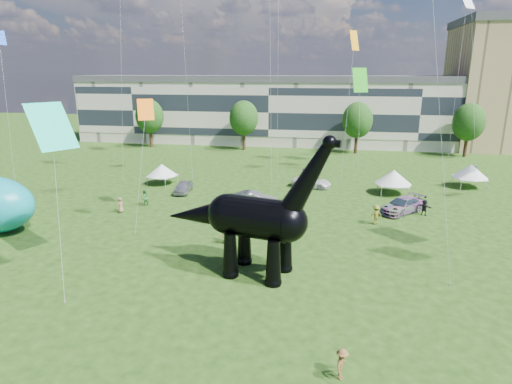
# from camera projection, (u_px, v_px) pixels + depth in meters

# --- Properties ---
(ground) EXTENTS (220.00, 220.00, 0.00)m
(ground) POSITION_uv_depth(u_px,v_px,m) (265.00, 306.00, 26.31)
(ground) COLOR #16330C
(ground) RESTS_ON ground
(terrace_row) EXTENTS (78.00, 11.00, 12.00)m
(terrace_row) POSITION_uv_depth(u_px,v_px,m) (273.00, 113.00, 84.75)
(terrace_row) COLOR beige
(terrace_row) RESTS_ON ground
(tree_far_left) EXTENTS (5.20, 5.20, 9.44)m
(tree_far_left) POSITION_uv_depth(u_px,v_px,m) (149.00, 114.00, 79.77)
(tree_far_left) COLOR #382314
(tree_far_left) RESTS_ON ground
(tree_mid_left) EXTENTS (5.20, 5.20, 9.44)m
(tree_mid_left) POSITION_uv_depth(u_px,v_px,m) (244.00, 115.00, 76.80)
(tree_mid_left) COLOR #382314
(tree_mid_left) RESTS_ON ground
(tree_mid_right) EXTENTS (5.20, 5.20, 9.44)m
(tree_mid_right) POSITION_uv_depth(u_px,v_px,m) (358.00, 117.00, 73.50)
(tree_mid_right) COLOR #382314
(tree_mid_right) RESTS_ON ground
(tree_far_right) EXTENTS (5.20, 5.20, 9.44)m
(tree_far_right) POSITION_uv_depth(u_px,v_px,m) (469.00, 119.00, 70.53)
(tree_far_right) COLOR #382314
(tree_far_right) RESTS_ON ground
(dinosaur_sculpture) EXTENTS (12.96, 4.95, 10.58)m
(dinosaur_sculpture) POSITION_uv_depth(u_px,v_px,m) (251.00, 219.00, 29.78)
(dinosaur_sculpture) COLOR black
(dinosaur_sculpture) RESTS_ON ground
(car_silver) EXTENTS (2.00, 4.25, 1.40)m
(car_silver) POSITION_uv_depth(u_px,v_px,m) (183.00, 187.00, 50.70)
(car_silver) COLOR #B0B0B5
(car_silver) RESTS_ON ground
(car_grey) EXTENTS (5.09, 1.93, 1.66)m
(car_grey) POSITION_uv_depth(u_px,v_px,m) (254.00, 200.00, 45.28)
(car_grey) COLOR slate
(car_grey) RESTS_ON ground
(car_white) EXTENTS (5.21, 3.24, 1.34)m
(car_white) POSITION_uv_depth(u_px,v_px,m) (312.00, 182.00, 53.08)
(car_white) COLOR silver
(car_white) RESTS_ON ground
(car_dark) EXTENTS (5.33, 5.46, 1.58)m
(car_dark) POSITION_uv_depth(u_px,v_px,m) (402.00, 205.00, 43.49)
(car_dark) COLOR #595960
(car_dark) RESTS_ON ground
(gazebo_near) EXTENTS (4.31, 4.31, 2.87)m
(gazebo_near) POSITION_uv_depth(u_px,v_px,m) (394.00, 177.00, 49.92)
(gazebo_near) COLOR silver
(gazebo_near) RESTS_ON ground
(gazebo_far) EXTENTS (4.50, 4.50, 2.89)m
(gazebo_far) POSITION_uv_depth(u_px,v_px,m) (470.00, 171.00, 52.75)
(gazebo_far) COLOR silver
(gazebo_far) RESTS_ON ground
(gazebo_left) EXTENTS (4.51, 4.51, 2.60)m
(gazebo_left) POSITION_uv_depth(u_px,v_px,m) (162.00, 170.00, 54.29)
(gazebo_left) COLOR silver
(gazebo_left) RESTS_ON ground
(visitors) EXTENTS (41.23, 44.23, 1.88)m
(visitors) POSITION_uv_depth(u_px,v_px,m) (302.00, 214.00, 40.68)
(visitors) COLOR olive
(visitors) RESTS_ON ground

